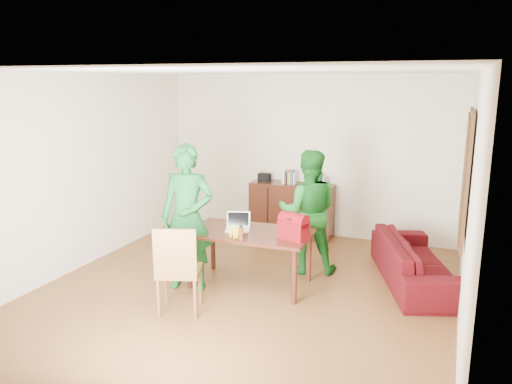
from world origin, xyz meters
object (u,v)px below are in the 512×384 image
at_px(sofa, 416,261).
at_px(bottle, 241,233).
at_px(table, 250,238).
at_px(laptop, 238,227).
at_px(person_far, 308,212).
at_px(red_bag, 294,229).
at_px(person_near, 188,218).
at_px(chair, 179,286).

bearing_deg(sofa, bottle, 102.74).
xyz_separation_m(table, laptop, (-0.17, -0.01, 0.13)).
bearing_deg(laptop, table, -14.63).
relative_size(person_far, laptop, 4.81).
bearing_deg(red_bag, table, -169.97).
relative_size(table, red_bag, 4.51).
bearing_deg(laptop, person_far, 28.71).
height_order(person_far, red_bag, person_far).
height_order(person_far, laptop, person_far).
relative_size(table, person_near, 0.85).
bearing_deg(person_near, laptop, 22.57).
distance_m(person_near, bottle, 0.73).
height_order(table, chair, chair).
xyz_separation_m(bottle, sofa, (1.94, 1.25, -0.52)).
distance_m(person_far, bottle, 1.22).
bearing_deg(chair, table, 45.71).
height_order(table, person_far, person_far).
relative_size(laptop, sofa, 0.18).
xyz_separation_m(laptop, sofa, (2.14, 0.91, -0.47)).
bearing_deg(chair, sofa, 17.94).
bearing_deg(bottle, sofa, 32.73).
height_order(bottle, sofa, bottle).
bearing_deg(person_far, person_near, 26.13).
bearing_deg(table, person_near, -154.41).
bearing_deg(chair, laptop, 53.95).
distance_m(person_near, person_far, 1.67).
height_order(person_near, sofa, person_near).
xyz_separation_m(chair, laptop, (0.28, 1.00, 0.46)).
distance_m(person_near, sofa, 3.02).
bearing_deg(person_far, bottle, 49.03).
relative_size(chair, person_near, 0.56).
height_order(table, person_near, person_near).
xyz_separation_m(chair, red_bag, (1.06, 0.93, 0.55)).
relative_size(person_near, person_far, 1.09).
bearing_deg(bottle, person_near, -178.60).
bearing_deg(person_near, red_bag, 0.78).
bearing_deg(person_near, chair, -80.83).
bearing_deg(laptop, bottle, -78.29).
height_order(chair, sofa, chair).
bearing_deg(table, sofa, 22.10).
height_order(table, sofa, table).
relative_size(person_far, bottle, 9.44).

